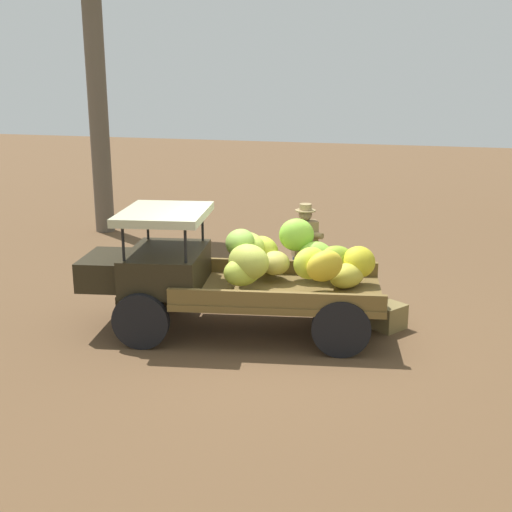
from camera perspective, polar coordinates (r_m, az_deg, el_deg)
The scene contains 4 objects.
ground_plane at distance 9.83m, azimuth 1.28°, elevation -6.77°, with size 60.00×60.00×0.00m, color brown.
truck at distance 9.68m, azimuth -2.14°, elevation -1.34°, with size 4.63×2.43×1.85m.
farmer at distance 10.80m, azimuth 4.32°, elevation 0.72°, with size 0.57×0.54×1.72m.
wooden_crate at distance 10.15m, azimuth 11.37°, elevation -5.17°, with size 0.50×0.45×0.39m, color olive.
Camera 1 is at (-2.44, 8.78, 3.69)m, focal length 45.43 mm.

